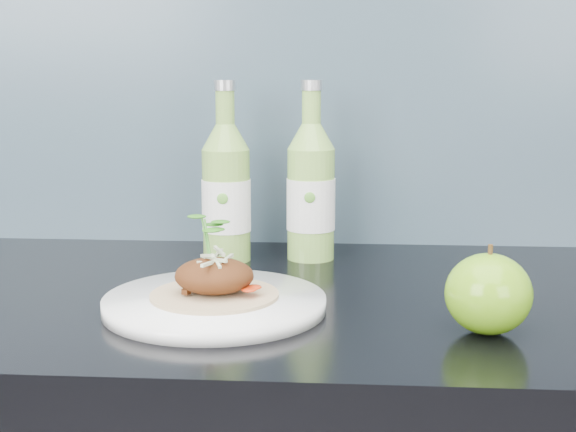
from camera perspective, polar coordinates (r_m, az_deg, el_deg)
name	(u,v)px	position (r m, az deg, el deg)	size (l,w,h in m)	color
subway_backsplash	(311,18)	(1.26, 1.67, 13.92)	(4.00, 0.02, 0.70)	#6C91AA
dinner_plate	(215,303)	(0.93, -5.23, -6.20)	(0.28, 0.28, 0.02)	white
pork_taco	(214,273)	(0.92, -5.27, -4.04)	(0.15, 0.15, 0.10)	tan
green_apple	(488,294)	(0.86, 14.06, -5.39)	(0.09, 0.09, 0.10)	#45900F
cider_bottle_left	(226,193)	(1.15, -4.42, 1.63)	(0.09, 0.09, 0.26)	#7CAC47
cider_bottle_right	(311,192)	(1.16, 1.64, 1.71)	(0.09, 0.09, 0.26)	#84BA4D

